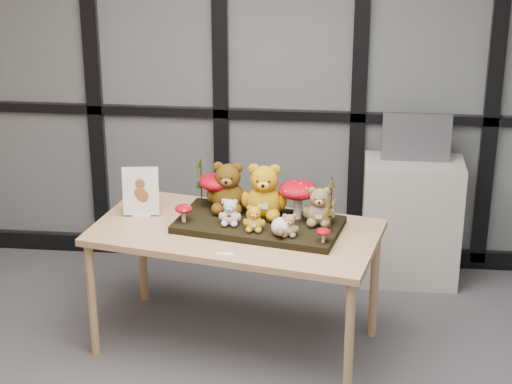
# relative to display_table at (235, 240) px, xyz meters

# --- Properties ---
(room_shell) EXTENTS (5.00, 5.00, 5.00)m
(room_shell) POSITION_rel_display_table_xyz_m (0.22, -1.31, 1.01)
(room_shell) COLOR #AFAEA5
(room_shell) RESTS_ON floor
(glass_partition) EXTENTS (4.90, 0.06, 2.78)m
(glass_partition) POSITION_rel_display_table_xyz_m (0.22, 1.16, 0.75)
(glass_partition) COLOR #2D383F
(glass_partition) RESTS_ON floor
(display_table) EXTENTS (1.70, 1.09, 0.74)m
(display_table) POSITION_rel_display_table_xyz_m (0.00, 0.00, 0.00)
(display_table) COLOR tan
(display_table) RESTS_ON floor
(diorama_tray) EXTENTS (0.98, 0.63, 0.04)m
(diorama_tray) POSITION_rel_display_table_xyz_m (0.13, 0.03, 0.09)
(diorama_tray) COLOR black
(diorama_tray) RESTS_ON display_table
(bear_pooh_yellow) EXTENTS (0.30, 0.28, 0.34)m
(bear_pooh_yellow) POSITION_rel_display_table_xyz_m (0.15, 0.12, 0.28)
(bear_pooh_yellow) COLOR #BA860C
(bear_pooh_yellow) RESTS_ON diorama_tray
(bear_brown_medium) EXTENTS (0.28, 0.27, 0.32)m
(bear_brown_medium) POSITION_rel_display_table_xyz_m (-0.06, 0.18, 0.26)
(bear_brown_medium) COLOR #4F320B
(bear_brown_medium) RESTS_ON diorama_tray
(bear_tan_back) EXTENTS (0.21, 0.20, 0.24)m
(bear_tan_back) POSITION_rel_display_table_xyz_m (0.46, 0.04, 0.22)
(bear_tan_back) COLOR olive
(bear_tan_back) RESTS_ON diorama_tray
(bear_small_yellow) EXTENTS (0.14, 0.13, 0.16)m
(bear_small_yellow) POSITION_rel_display_table_xyz_m (0.12, -0.08, 0.18)
(bear_small_yellow) COLOR gold
(bear_small_yellow) RESTS_ON diorama_tray
(bear_white_bow) EXTENTS (0.15, 0.14, 0.16)m
(bear_white_bow) POSITION_rel_display_table_xyz_m (-0.03, -0.02, 0.19)
(bear_white_bow) COLOR silver
(bear_white_bow) RESTS_ON diorama_tray
(bear_beige_small) EXTENTS (0.12, 0.12, 0.14)m
(bear_beige_small) POSITION_rel_display_table_xyz_m (0.31, -0.13, 0.17)
(bear_beige_small) COLOR #9C7C50
(bear_beige_small) RESTS_ON diorama_tray
(plush_cream_hedgehog) EXTENTS (0.10, 0.09, 0.11)m
(plush_cream_hedgehog) POSITION_rel_display_table_xyz_m (0.27, -0.13, 0.16)
(plush_cream_hedgehog) COLOR beige
(plush_cream_hedgehog) RESTS_ON diorama_tray
(mushroom_back_left) EXTENTS (0.20, 0.20, 0.22)m
(mushroom_back_left) POSITION_rel_display_table_xyz_m (-0.13, 0.21, 0.22)
(mushroom_back_left) COLOR #93040F
(mushroom_back_left) RESTS_ON diorama_tray
(mushroom_back_right) EXTENTS (0.22, 0.22, 0.24)m
(mushroom_back_right) POSITION_rel_display_table_xyz_m (0.34, 0.11, 0.23)
(mushroom_back_right) COLOR #93040F
(mushroom_back_right) RESTS_ON diorama_tray
(mushroom_front_left) EXTENTS (0.10, 0.10, 0.11)m
(mushroom_front_left) POSITION_rel_display_table_xyz_m (-0.29, -0.01, 0.16)
(mushroom_front_left) COLOR #93040F
(mushroom_front_left) RESTS_ON diorama_tray
(mushroom_front_right) EXTENTS (0.08, 0.08, 0.09)m
(mushroom_front_right) POSITION_rel_display_table_xyz_m (0.49, -0.20, 0.15)
(mushroom_front_right) COLOR #93040F
(mushroom_front_right) RESTS_ON diorama_tray
(sprig_green_far_left) EXTENTS (0.05, 0.05, 0.28)m
(sprig_green_far_left) POSITION_rel_display_table_xyz_m (-0.22, 0.23, 0.25)
(sprig_green_far_left) COLOR black
(sprig_green_far_left) RESTS_ON diorama_tray
(sprig_green_mid_left) EXTENTS (0.05, 0.05, 0.21)m
(sprig_green_mid_left) POSITION_rel_display_table_xyz_m (-0.10, 0.25, 0.21)
(sprig_green_mid_left) COLOR black
(sprig_green_mid_left) RESTS_ON diorama_tray
(sprig_dry_far_right) EXTENTS (0.05, 0.05, 0.28)m
(sprig_dry_far_right) POSITION_rel_display_table_xyz_m (0.53, 0.05, 0.24)
(sprig_dry_far_right) COLOR brown
(sprig_dry_far_right) RESTS_ON diorama_tray
(sprig_dry_mid_right) EXTENTS (0.05, 0.05, 0.20)m
(sprig_dry_mid_right) POSITION_rel_display_table_xyz_m (0.53, -0.07, 0.20)
(sprig_dry_mid_right) COLOR brown
(sprig_dry_mid_right) RESTS_ON diorama_tray
(sprig_green_centre) EXTENTS (0.05, 0.05, 0.18)m
(sprig_green_centre) POSITION_rel_display_table_xyz_m (0.11, 0.22, 0.19)
(sprig_green_centre) COLOR black
(sprig_green_centre) RESTS_ON diorama_tray
(sign_holder) EXTENTS (0.21, 0.07, 0.29)m
(sign_holder) POSITION_rel_display_table_xyz_m (-0.56, 0.14, 0.20)
(sign_holder) COLOR silver
(sign_holder) RESTS_ON display_table
(label_card) EXTENTS (0.09, 0.03, 0.00)m
(label_card) POSITION_rel_display_table_xyz_m (-0.02, -0.32, 0.07)
(label_card) COLOR white
(label_card) RESTS_ON display_table
(cabinet) EXTENTS (0.63, 0.37, 0.83)m
(cabinet) POSITION_rel_display_table_xyz_m (1.04, 0.94, -0.25)
(cabinet) COLOR #A9A397
(cabinet) RESTS_ON floor
(monitor) EXTENTS (0.43, 0.04, 0.31)m
(monitor) POSITION_rel_display_table_xyz_m (1.04, 0.96, 0.32)
(monitor) COLOR #4E5156
(monitor) RESTS_ON cabinet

